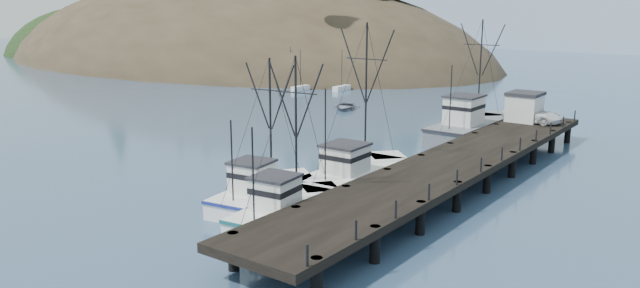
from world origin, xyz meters
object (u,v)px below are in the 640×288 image
object	(u,v)px
trawler_near	(289,209)
pickup_truck	(533,114)
trawler_far	(357,172)
work_vessel	(471,127)
pier_shed	(524,106)
trawler_mid	(264,192)
motorboat	(345,109)
pier	(453,164)

from	to	relation	value
trawler_near	pickup_truck	world-z (taller)	trawler_near
trawler_far	work_vessel	bearing A→B (deg)	87.87
pier_shed	trawler_mid	bearing A→B (deg)	-103.96
pickup_truck	trawler_far	bearing A→B (deg)	169.29
trawler_mid	motorboat	bearing A→B (deg)	116.20
trawler_near	trawler_mid	distance (m)	3.85
trawler_far	pier	bearing A→B (deg)	29.01
pier_shed	motorboat	size ratio (longest dim) A/B	0.65
pier	pickup_truck	size ratio (longest dim) A/B	8.10
pier	work_vessel	bearing A→B (deg)	108.81
pier	trawler_mid	size ratio (longest dim) A/B	4.41
trawler_near	work_vessel	xyz separation A→B (m)	(-0.53, 28.73, 0.41)
trawler_mid	pier_shed	xyz separation A→B (m)	(7.26, 29.22, 2.60)
work_vessel	motorboat	bearing A→B (deg)	159.82
trawler_near	pickup_truck	distance (m)	31.22
pier	pier_shed	xyz separation A→B (m)	(-1.05, 18.00, 1.73)
pier	pickup_truck	xyz separation A→B (m)	(-0.18, 17.90, 1.06)
trawler_near	pickup_truck	xyz separation A→B (m)	(4.67, 30.81, 1.94)
pickup_truck	motorboat	world-z (taller)	pickup_truck
pier	trawler_far	xyz separation A→B (m)	(-6.10, -3.38, -0.87)
pickup_truck	trawler_mid	bearing A→B (deg)	169.22
pier_shed	pickup_truck	xyz separation A→B (m)	(0.87, -0.10, -0.66)
pier_shed	work_vessel	bearing A→B (deg)	-153.32
trawler_far	motorboat	size ratio (longest dim) A/B	2.47
pier	trawler_far	world-z (taller)	trawler_far
trawler_far	pickup_truck	size ratio (longest dim) A/B	2.22
pickup_truck	trawler_near	bearing A→B (deg)	176.21
pier	trawler_mid	distance (m)	13.99
trawler_near	work_vessel	distance (m)	28.74
trawler_mid	pickup_truck	world-z (taller)	trawler_mid
motorboat	trawler_near	bearing A→B (deg)	-86.00
trawler_mid	motorboat	size ratio (longest dim) A/B	2.04
pier	trawler_near	xyz separation A→B (m)	(-4.86, -12.91, -0.87)
work_vessel	pickup_truck	world-z (taller)	work_vessel
work_vessel	pier	bearing A→B (deg)	-71.19
pier	pickup_truck	world-z (taller)	pickup_truck
trawler_mid	work_vessel	world-z (taller)	work_vessel
trawler_near	motorboat	distance (m)	41.37
trawler_far	pier_shed	world-z (taller)	trawler_far
work_vessel	motorboat	distance (m)	21.15
trawler_far	pier_shed	size ratio (longest dim) A/B	3.77
pickup_truck	motorboat	bearing A→B (deg)	83.08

